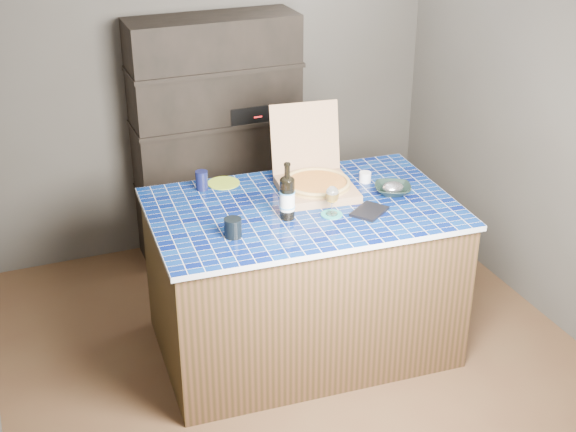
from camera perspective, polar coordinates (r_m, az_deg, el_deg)
name	(u,v)px	position (r m, az deg, el deg)	size (l,w,h in m)	color
room	(295,173)	(4.46, 0.51, 3.11)	(3.50, 3.50, 3.50)	#4F3822
shelving_unit	(217,139)	(5.93, -5.04, 5.49)	(1.20, 0.41, 1.80)	black
kitchen_island	(302,278)	(4.93, 1.00, -4.41)	(1.84, 1.23, 0.98)	#4E301E
pizza_box	(315,181)	(4.86, 1.96, 2.53)	(0.49, 0.58, 0.48)	#92724B
mead_bottle	(287,197)	(4.49, -0.05, 1.37)	(0.09, 0.09, 0.34)	black
teal_trivet	(332,214)	(4.59, 3.13, 0.11)	(0.13, 0.13, 0.01)	#19857C
wine_glass	(332,195)	(4.54, 3.16, 1.48)	(0.08, 0.08, 0.17)	white
tumbler	(233,228)	(4.34, -3.94, -0.84)	(0.10, 0.10, 0.11)	black
dvd_case	(370,211)	(4.63, 5.82, 0.33)	(0.15, 0.21, 0.02)	black
bowl	(393,189)	(4.88, 7.46, 1.89)	(0.22, 0.22, 0.05)	black
foil_contents	(393,187)	(4.88, 7.47, 2.03)	(0.13, 0.11, 0.06)	silver
white_jar	(365,177)	(5.02, 5.51, 2.78)	(0.07, 0.07, 0.06)	white
navy_cup	(202,180)	(4.91, -6.15, 2.54)	(0.08, 0.08, 0.12)	black
green_trivet	(224,183)	(5.00, -4.61, 2.35)	(0.20, 0.20, 0.01)	#8EAB24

